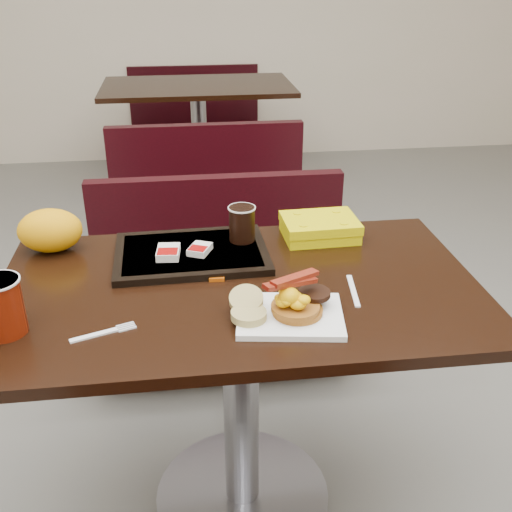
{
  "coord_description": "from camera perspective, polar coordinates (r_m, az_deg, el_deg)",
  "views": [
    {
      "loc": [
        -0.13,
        -1.31,
        1.49
      ],
      "look_at": [
        0.04,
        0.02,
        0.82
      ],
      "focal_mm": 42.27,
      "sensor_mm": 36.0,
      "label": 1
    }
  ],
  "objects": [
    {
      "name": "clamshell",
      "position": [
        1.76,
        6.05,
        2.68
      ],
      "size": [
        0.22,
        0.17,
        0.06
      ],
      "primitive_type": "cube",
      "rotation": [
        0.0,
        0.0,
        0.03
      ],
      "color": "#D1C103",
      "rests_on": "table_near"
    },
    {
      "name": "pancake_stack",
      "position": [
        1.37,
        3.95,
        -4.95
      ],
      "size": [
        0.13,
        0.13,
        0.02
      ],
      "primitive_type": "cylinder",
      "rotation": [
        0.0,
        0.0,
        -0.18
      ],
      "color": "#954D18",
      "rests_on": "platter"
    },
    {
      "name": "platter",
      "position": [
        1.37,
        3.24,
        -5.67
      ],
      "size": [
        0.26,
        0.22,
        0.01
      ],
      "primitive_type": "cube",
      "rotation": [
        0.0,
        0.0,
        -0.14
      ],
      "color": "white",
      "rests_on": "table_near"
    },
    {
      "name": "knife",
      "position": [
        1.5,
        9.18,
        -3.25
      ],
      "size": [
        0.03,
        0.15,
        0.0
      ],
      "primitive_type": "cube",
      "rotation": [
        0.0,
        0.0,
        -1.7
      ],
      "color": "white",
      "rests_on": "table_near"
    },
    {
      "name": "coffee_cup_near",
      "position": [
        1.4,
        -22.97,
        -4.45
      ],
      "size": [
        0.11,
        0.11,
        0.13
      ],
      "primitive_type": "cylinder",
      "rotation": [
        0.0,
        0.0,
        -0.22
      ],
      "color": "#901D05",
      "rests_on": "table_near"
    },
    {
      "name": "bench_far_s",
      "position": [
        3.4,
        -4.81,
        7.2
      ],
      "size": [
        1.0,
        0.46,
        0.72
      ],
      "primitive_type": null,
      "color": "black",
      "rests_on": "floor"
    },
    {
      "name": "floor",
      "position": [
        1.99,
        -1.28,
        -21.95
      ],
      "size": [
        6.0,
        7.0,
        0.01
      ],
      "primitive_type": "cube",
      "color": "slate",
      "rests_on": "ground"
    },
    {
      "name": "muffin_bottom",
      "position": [
        1.34,
        -0.69,
        -5.6
      ],
      "size": [
        0.1,
        0.1,
        0.02
      ],
      "primitive_type": "cylinder",
      "rotation": [
        0.0,
        0.0,
        0.34
      ],
      "color": "tan",
      "rests_on": "platter"
    },
    {
      "name": "table_far",
      "position": [
        4.06,
        -5.34,
        10.66
      ],
      "size": [
        1.2,
        0.7,
        0.75
      ],
      "primitive_type": null,
      "color": "black",
      "rests_on": "floor"
    },
    {
      "name": "fork",
      "position": [
        1.36,
        -15.11,
        -7.26
      ],
      "size": [
        0.14,
        0.07,
        0.0
      ],
      "primitive_type": null,
      "rotation": [
        0.0,
        0.0,
        0.35
      ],
      "color": "white",
      "rests_on": "table_near"
    },
    {
      "name": "condiment_syrup",
      "position": [
        1.53,
        -3.74,
        -2.05
      ],
      "size": [
        0.04,
        0.03,
        0.01
      ],
      "primitive_type": "cube",
      "rotation": [
        0.0,
        0.0,
        -0.06
      ],
      "color": "#A54107",
      "rests_on": "table_near"
    },
    {
      "name": "table_near",
      "position": [
        1.72,
        -1.4,
        -13.68
      ],
      "size": [
        1.2,
        0.7,
        0.75
      ],
      "primitive_type": null,
      "color": "black",
      "rests_on": "floor"
    },
    {
      "name": "hashbrown_sleeve_left",
      "position": [
        1.62,
        -8.3,
        0.34
      ],
      "size": [
        0.07,
        0.08,
        0.02
      ],
      "primitive_type": "cube",
      "rotation": [
        0.0,
        0.0,
        -0.09
      ],
      "color": "silver",
      "rests_on": "tray"
    },
    {
      "name": "bench_near_n",
      "position": [
        2.31,
        -3.24,
        -2.7
      ],
      "size": [
        1.0,
        0.46,
        0.72
      ],
      "primitive_type": null,
      "color": "black",
      "rests_on": "floor"
    },
    {
      "name": "bench_far_n",
      "position": [
        4.74,
        -5.72,
        12.8
      ],
      "size": [
        1.0,
        0.46,
        0.72
      ],
      "primitive_type": null,
      "color": "black",
      "rests_on": "floor"
    },
    {
      "name": "bacon_strips",
      "position": [
        1.34,
        3.28,
        -2.48
      ],
      "size": [
        0.15,
        0.12,
        0.01
      ],
      "primitive_type": null,
      "rotation": [
        0.0,
        0.0,
        0.46
      ],
      "color": "#4F0A05",
      "rests_on": "scrambled_eggs"
    },
    {
      "name": "sausage_patty",
      "position": [
        1.39,
        5.55,
        -3.55
      ],
      "size": [
        0.08,
        0.08,
        0.01
      ],
      "primitive_type": "cylinder",
      "rotation": [
        0.0,
        0.0,
        0.06
      ],
      "color": "black",
      "rests_on": "pancake_stack"
    },
    {
      "name": "tray",
      "position": [
        1.65,
        -6.12,
        0.25
      ],
      "size": [
        0.42,
        0.3,
        0.02
      ],
      "primitive_type": "cube",
      "rotation": [
        0.0,
        0.0,
        0.03
      ],
      "color": "black",
      "rests_on": "table_near"
    },
    {
      "name": "paper_bag",
      "position": [
        1.75,
        -18.91,
        2.31
      ],
      "size": [
        0.2,
        0.17,
        0.12
      ],
      "primitive_type": "ellipsoid",
      "rotation": [
        0.0,
        0.0,
        -0.25
      ],
      "color": "#F6A908",
      "rests_on": "table_near"
    },
    {
      "name": "hashbrown_sleeve_right",
      "position": [
        1.63,
        -5.34,
        0.64
      ],
      "size": [
        0.07,
        0.08,
        0.02
      ],
      "primitive_type": "cube",
      "rotation": [
        0.0,
        0.0,
        -0.43
      ],
      "color": "silver",
      "rests_on": "tray"
    },
    {
      "name": "muffin_top",
      "position": [
        1.38,
        -0.94,
        -4.14
      ],
      "size": [
        0.09,
        0.09,
        0.05
      ],
      "primitive_type": "cylinder",
      "rotation": [
        0.38,
        0.0,
        -0.15
      ],
      "color": "tan",
      "rests_on": "platter"
    },
    {
      "name": "scrambled_eggs",
      "position": [
        1.34,
        3.14,
        -4.01
      ],
      "size": [
        0.1,
        0.09,
        0.04
      ],
      "primitive_type": "ellipsoid",
      "rotation": [
        0.0,
        0.0,
        0.27
      ],
      "color": "#F1A104",
      "rests_on": "pancake_stack"
    },
    {
      "name": "coffee_cup_far",
      "position": [
        1.68,
        -1.34,
        3.07
      ],
      "size": [
        0.08,
        0.08,
        0.1
      ],
      "primitive_type": "cylinder",
      "rotation": [
        0.0,
        0.0,
        -0.14
      ],
      "color": "black",
      "rests_on": "tray"
    }
  ]
}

